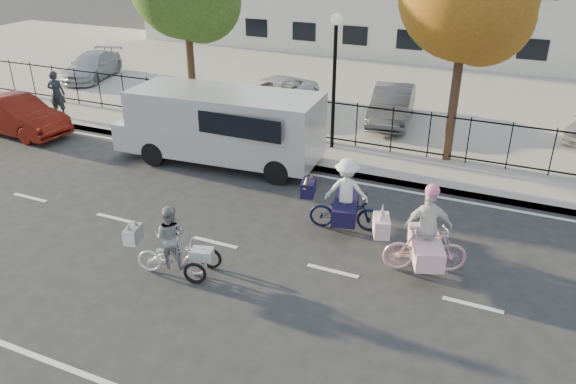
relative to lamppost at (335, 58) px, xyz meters
The scene contains 17 objects.
ground 7.50m from the lamppost, 94.21° to the right, with size 120.00×120.00×0.00m, color #333334.
road_markings 7.49m from the lamppost, 94.21° to the right, with size 60.00×9.52×0.01m, color silver, non-canonical shape.
curb 3.54m from the lamppost, 105.95° to the right, with size 60.00×0.10×0.15m, color #A8A399.
sidewalk 3.16m from the lamppost, 125.54° to the right, with size 60.00×2.20×0.15m, color #A8A399.
parking_lot 8.76m from the lamppost, 93.49° to the left, with size 60.00×15.60×0.15m, color #A8A399.
iron_fence 2.30m from the lamppost, 141.34° to the left, with size 58.00×0.06×1.50m, color black, non-canonical shape.
lamppost is the anchor object (origin of this frame).
street_sign 2.90m from the lamppost, behind, with size 0.85×0.06×1.80m.
zebra_trike 8.68m from the lamppost, 94.66° to the right, with size 1.91×1.10×1.64m.
unicorn_bike 7.71m from the lamppost, 54.37° to the right, with size 2.14×1.55×2.11m.
bull_bike 5.79m from the lamppost, 66.77° to the right, with size 2.08×1.46×1.88m.
white_van 4.09m from the lamppost, 140.97° to the right, with size 6.61×2.60×2.30m.
red_sedan 11.61m from the lamppost, 164.67° to the right, with size 1.44×4.13×1.36m, color #5E120A.
pedestrian 11.03m from the lamppost, behind, with size 0.65×0.43×1.78m, color black.
lot_car_a 14.43m from the lamppost, 163.84° to the left, with size 1.66×4.08×1.18m, color #B5B7BD.
lot_car_b 5.30m from the lamppost, 140.38° to the left, with size 1.98×4.30×1.19m, color silver.
lot_car_c 4.24m from the lamppost, 71.47° to the left, with size 1.40×4.02×1.33m, color #4A4B51.
Camera 1 is at (6.33, -9.91, 6.97)m, focal length 35.00 mm.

